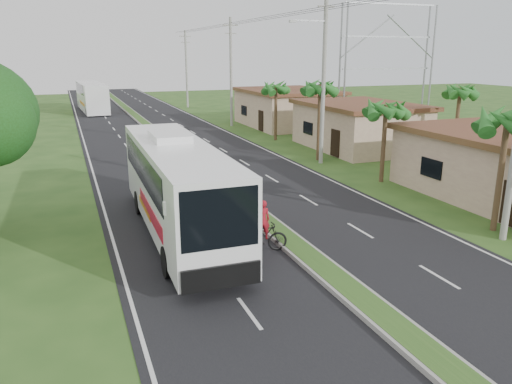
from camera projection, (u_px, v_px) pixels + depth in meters
name	position (u px, v px, depth m)	size (l,w,h in m)	color
ground	(351.00, 294.00, 16.05)	(180.00, 180.00, 0.00)	#2A4D1C
road_asphalt	(196.00, 167.00, 34.04)	(14.00, 160.00, 0.02)	black
median_strip	(196.00, 165.00, 34.01)	(1.20, 160.00, 0.18)	gray
lane_edge_left	(94.00, 175.00, 31.73)	(0.12, 160.00, 0.01)	silver
lane_edge_right	(286.00, 159.00, 36.35)	(0.12, 160.00, 0.01)	silver
shop_mid	(358.00, 125.00, 40.16)	(7.60, 10.60, 3.67)	tan
shop_far	(287.00, 107.00, 52.73)	(8.60, 11.60, 3.82)	tan
palm_verge_a	(508.00, 122.00, 20.57)	(2.40, 2.40, 5.45)	#473321
palm_verge_b	(386.00, 109.00, 28.91)	(2.40, 2.40, 5.05)	#473321
palm_verge_c	(320.00, 88.00, 34.79)	(2.40, 2.40, 5.85)	#473321
palm_verge_d	(276.00, 88.00, 43.21)	(2.40, 2.40, 5.25)	#473321
palm_behind_shop	(460.00, 92.00, 34.24)	(2.40, 2.40, 5.65)	#473321
utility_pole_b	(323.00, 72.00, 33.48)	(3.20, 0.28, 12.00)	gray
utility_pole_c	(231.00, 71.00, 51.63)	(1.60, 0.28, 11.00)	gray
utility_pole_d	(186.00, 68.00, 69.69)	(1.60, 0.28, 10.50)	gray
billboard_lattice	(387.00, 60.00, 48.78)	(10.18, 1.18, 12.07)	gray
coach_bus_main	(177.00, 182.00, 20.83)	(2.92, 12.97, 4.18)	white
coach_bus_far	(92.00, 96.00, 65.32)	(3.40, 12.90, 3.72)	white
motorcyclist	(263.00, 234.00, 19.24)	(2.03, 0.83, 2.11)	black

